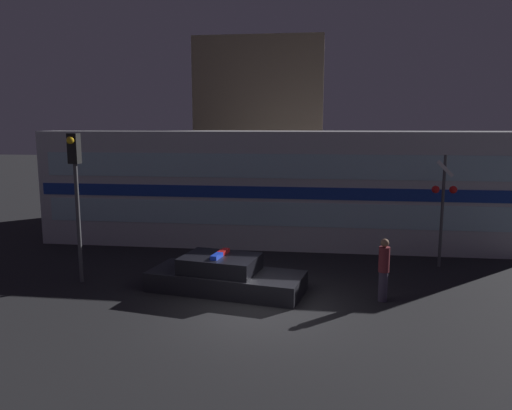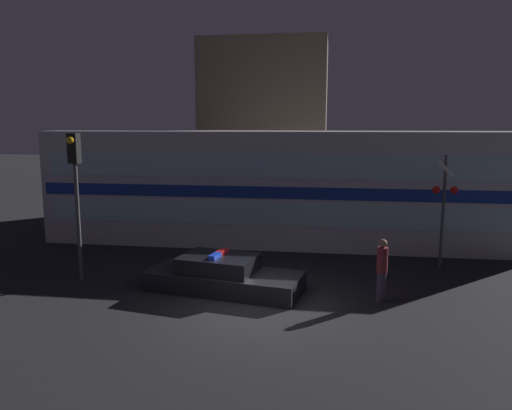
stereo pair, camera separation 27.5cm
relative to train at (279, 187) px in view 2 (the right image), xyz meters
The scene contains 7 objects.
ground_plane 8.10m from the train, 88.33° to the right, with size 120.00×120.00×0.00m, color black.
train is the anchor object (origin of this frame).
police_car 6.64m from the train, 98.80° to the right, with size 4.76×2.55×1.16m.
pedestrian 7.60m from the train, 61.76° to the right, with size 0.30×0.30×1.77m.
crossing_signal_near 6.55m from the train, 26.63° to the right, with size 0.82×0.31×3.84m.
traffic_light_corner 8.32m from the train, 132.08° to the right, with size 0.30×0.46×4.58m.
building_left 9.07m from the train, 101.17° to the left, with size 6.93×4.57×9.41m.
Camera 2 is at (1.85, -12.35, 4.88)m, focal length 35.00 mm.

